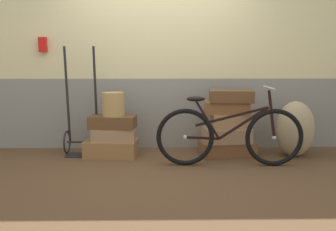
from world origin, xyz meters
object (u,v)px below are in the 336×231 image
Objects in this scene: suitcase_5 at (229,121)px; bicycle at (229,136)px; wicker_basket at (113,104)px; suitcase_2 at (113,122)px; burlap_sack at (295,129)px; suitcase_3 at (227,148)px; suitcase_4 at (227,135)px; suitcase_6 at (227,108)px; suitcase_0 at (111,148)px; suitcase_7 at (231,96)px; suitcase_1 at (114,134)px; luggage_trolley at (82,131)px.

bicycle reaches higher than suitcase_5.
suitcase_2 is at bearing 144.74° from wicker_basket.
bicycle is (-0.93, -0.41, 0.00)m from burlap_sack.
suitcase_4 reaches higher than suitcase_3.
suitcase_3 is 1.24× the size of suitcase_6.
suitcase_0 is at bearing -170.19° from wicker_basket.
suitcase_6 is 1.03× the size of suitcase_7.
suitcase_1 is 0.39m from wicker_basket.
suitcase_2 reaches higher than suitcase_4.
suitcase_2 is 1.07× the size of suitcase_7.
suitcase_2 is (-0.02, 0.00, 0.16)m from suitcase_1.
bicycle is at bearing -11.57° from suitcase_0.
suitcase_0 is at bearing 173.03° from suitcase_4.
bicycle is (1.86, -0.57, 0.05)m from luggage_trolley.
suitcase_4 is at bearing 0.21° from suitcase_1.
suitcase_3 is at bearing 1.48° from suitcase_1.
luggage_trolley is 1.95m from bicycle.
suitcase_5 is (1.52, -0.04, 0.01)m from suitcase_2.
wicker_basket is at bearing 175.06° from suitcase_3.
bicycle reaches higher than suitcase_2.
suitcase_0 is 0.46× the size of luggage_trolley.
suitcase_1 is 0.98× the size of suitcase_6.
suitcase_1 is at bearing 175.65° from suitcase_5.
suitcase_3 is at bearing 6.16° from suitcase_0.
suitcase_3 is 1.60m from wicker_basket.
suitcase_5 is (1.50, -0.03, 0.17)m from suitcase_1.
suitcase_1 is 1.51m from suitcase_5.
suitcase_0 is 1.21× the size of suitcase_7.
suitcase_7 is 0.32× the size of bicycle.
suitcase_5 is at bearing -1.03° from wicker_basket.
wicker_basket reaches higher than suitcase_6.
burlap_sack is at bearing -3.29° from luggage_trolley.
suitcase_2 is 0.84× the size of suitcase_3.
suitcase_3 is 0.70m from suitcase_7.
wicker_basket is at bearing -175.63° from suitcase_7.
suitcase_1 is at bearing -174.93° from suitcase_6.
suitcase_2 is 0.46m from luggage_trolley.
suitcase_5 is at bearing 79.47° from bicycle.
suitcase_4 is 1.93× the size of wicker_basket.
suitcase_0 reaches higher than suitcase_3.
luggage_trolley is 0.82× the size of bicycle.
wicker_basket is (-1.49, -0.01, 0.59)m from suitcase_3.
suitcase_0 is at bearing -17.23° from luggage_trolley.
luggage_trolley reaches higher than suitcase_4.
suitcase_5 is 0.62× the size of burlap_sack.
suitcase_2 is at bearing -14.22° from luggage_trolley.
suitcase_1 is 0.94× the size of suitcase_4.
luggage_trolley is at bearing 168.18° from suitcase_0.
suitcase_2 is at bearing 174.67° from suitcase_3.
suitcase_2 is at bearing 39.83° from suitcase_0.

